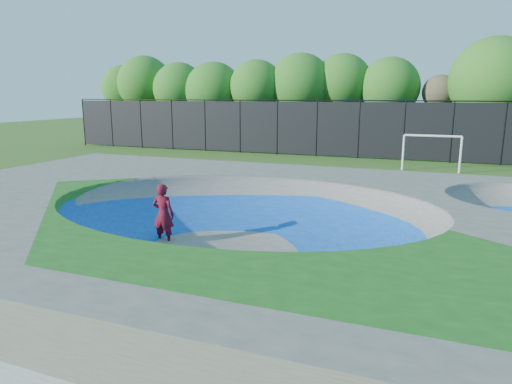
% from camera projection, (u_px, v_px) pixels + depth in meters
% --- Properties ---
extents(ground, '(120.00, 120.00, 0.00)m').
position_uv_depth(ground, '(242.00, 252.00, 13.02)').
color(ground, '#2E5417').
rests_on(ground, ground).
extents(skate_deck, '(22.00, 14.00, 1.50)m').
position_uv_depth(skate_deck, '(242.00, 227.00, 12.86)').
color(skate_deck, gray).
rests_on(skate_deck, ground).
extents(skater, '(0.70, 0.48, 1.85)m').
position_uv_depth(skater, '(163.00, 214.00, 13.50)').
color(skater, '#B80E26').
rests_on(skater, ground).
extents(skateboard, '(0.79, 0.24, 0.05)m').
position_uv_depth(skateboard, '(165.00, 243.00, 13.68)').
color(skateboard, black).
rests_on(skateboard, ground).
extents(soccer_goal, '(3.24, 0.12, 2.14)m').
position_uv_depth(soccer_goal, '(432.00, 146.00, 26.34)').
color(soccer_goal, white).
rests_on(soccer_goal, ground).
extents(fence, '(48.09, 0.09, 4.04)m').
position_uv_depth(fence, '(359.00, 128.00, 31.73)').
color(fence, black).
rests_on(fence, ground).
extents(treeline, '(51.82, 7.20, 8.47)m').
position_uv_depth(treeline, '(379.00, 85.00, 35.24)').
color(treeline, '#463323').
rests_on(treeline, ground).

